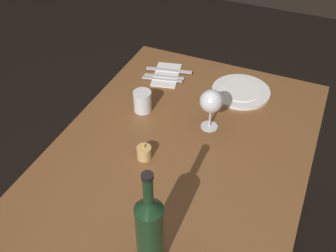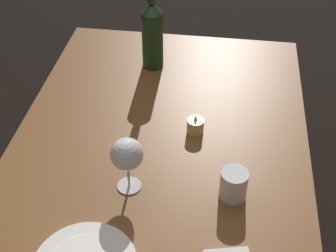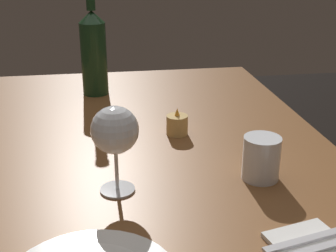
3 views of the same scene
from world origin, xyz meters
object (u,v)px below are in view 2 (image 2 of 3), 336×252
(wine_glass_left, at_px, (127,155))
(water_tumbler, at_px, (233,186))
(wine_bottle, at_px, (152,34))
(votive_candle, at_px, (195,126))

(wine_glass_left, bearing_deg, water_tumbler, 91.20)
(wine_bottle, bearing_deg, votive_candle, 28.51)
(wine_bottle, relative_size, votive_candle, 5.09)
(wine_glass_left, xyz_separation_m, water_tumbler, (-0.01, 0.28, -0.08))
(water_tumbler, height_order, votive_candle, water_tumbler)
(wine_bottle, height_order, votive_candle, wine_bottle)
(wine_bottle, xyz_separation_m, water_tumbler, (0.59, 0.31, -0.09))
(votive_candle, bearing_deg, water_tumbler, 26.95)
(wine_bottle, distance_m, votive_candle, 0.41)
(water_tumbler, bearing_deg, wine_bottle, -152.13)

